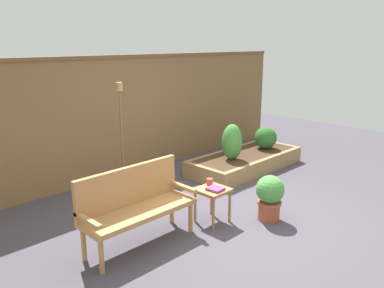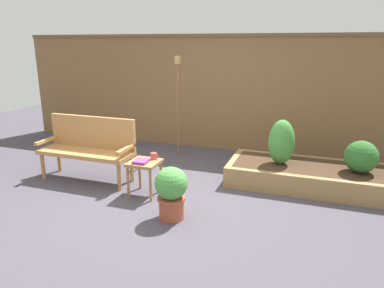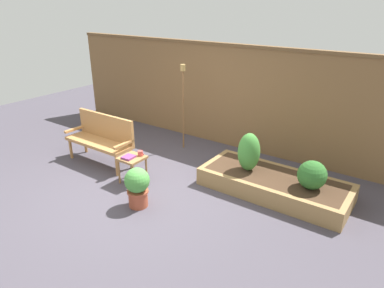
# 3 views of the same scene
# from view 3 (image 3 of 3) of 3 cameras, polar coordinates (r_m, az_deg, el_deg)

# --- Properties ---
(ground_plane) EXTENTS (14.00, 14.00, 0.00)m
(ground_plane) POSITION_cam_3_polar(r_m,az_deg,el_deg) (5.93, -8.00, -7.55)
(ground_plane) COLOR #47424C
(fence_back) EXTENTS (8.40, 0.14, 2.16)m
(fence_back) POSITION_cam_3_polar(r_m,az_deg,el_deg) (7.46, 5.33, 8.03)
(fence_back) COLOR brown
(fence_back) RESTS_ON ground_plane
(garden_bench) EXTENTS (1.44, 0.48, 0.94)m
(garden_bench) POSITION_cam_3_polar(r_m,az_deg,el_deg) (6.89, -14.55, 1.36)
(garden_bench) COLOR #B77F47
(garden_bench) RESTS_ON ground_plane
(side_table) EXTENTS (0.40, 0.40, 0.48)m
(side_table) POSITION_cam_3_polar(r_m,az_deg,el_deg) (6.03, -9.81, -2.84)
(side_table) COLOR #9E7042
(side_table) RESTS_ON ground_plane
(cup_on_table) EXTENTS (0.12, 0.09, 0.09)m
(cup_on_table) POSITION_cam_3_polar(r_m,az_deg,el_deg) (6.01, -8.46, -1.52)
(cup_on_table) COLOR #CC4C47
(cup_on_table) RESTS_ON side_table
(book_on_table) EXTENTS (0.20, 0.21, 0.03)m
(book_on_table) POSITION_cam_3_polar(r_m,az_deg,el_deg) (5.96, -10.39, -2.13)
(book_on_table) COLOR #7F3875
(book_on_table) RESTS_ON side_table
(potted_boxwood) EXTENTS (0.39, 0.39, 0.64)m
(potted_boxwood) POSITION_cam_3_polar(r_m,az_deg,el_deg) (5.36, -8.96, -6.75)
(potted_boxwood) COLOR #A84C33
(potted_boxwood) RESTS_ON ground_plane
(raised_planter_bed) EXTENTS (2.40, 1.00, 0.30)m
(raised_planter_bed) POSITION_cam_3_polar(r_m,az_deg,el_deg) (5.89, 13.28, -6.47)
(raised_planter_bed) COLOR #997547
(raised_planter_bed) RESTS_ON ground_plane
(shrub_near_bench) EXTENTS (0.37, 0.37, 0.65)m
(shrub_near_bench) POSITION_cam_3_polar(r_m,az_deg,el_deg) (5.82, 9.32, -1.30)
(shrub_near_bench) COLOR brown
(shrub_near_bench) RESTS_ON raised_planter_bed
(shrub_far_corner) EXTENTS (0.44, 0.44, 0.44)m
(shrub_far_corner) POSITION_cam_3_polar(r_m,az_deg,el_deg) (5.54, 19.11, -4.83)
(shrub_far_corner) COLOR brown
(shrub_far_corner) RESTS_ON raised_planter_bed
(tiki_torch) EXTENTS (0.10, 0.10, 1.78)m
(tiki_torch) POSITION_cam_3_polar(r_m,az_deg,el_deg) (7.14, -1.48, 8.45)
(tiki_torch) COLOR brown
(tiki_torch) RESTS_ON ground_plane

